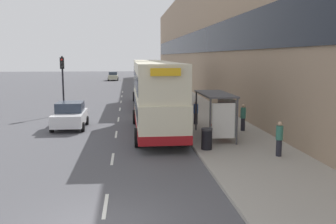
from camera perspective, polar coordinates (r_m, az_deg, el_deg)
name	(u,v)px	position (r m, az deg, el deg)	size (l,w,h in m)	color
pavement	(172,92)	(48.91, 0.67, 3.08)	(5.00, 93.00, 0.14)	#A39E93
terrace_facade	(203,37)	(49.38, 5.38, 11.26)	(3.10, 93.00, 14.19)	#9E846B
lane_mark_0	(106,206)	(12.27, -9.50, -13.91)	(0.12, 2.00, 0.01)	silver
lane_mark_1	(113,159)	(17.46, -8.45, -7.07)	(0.12, 2.00, 0.01)	silver
lane_mark_2	(116,134)	(22.78, -7.91, -3.39)	(0.12, 2.00, 0.01)	silver
lane_mark_3	(118,119)	(28.17, -7.57, -1.11)	(0.12, 2.00, 0.01)	silver
lane_mark_4	(120,109)	(33.58, -7.34, 0.44)	(0.12, 2.00, 0.01)	silver
lane_mark_5	(121,102)	(39.01, -7.17, 1.55)	(0.12, 2.00, 0.01)	silver
lane_mark_6	(122,96)	(44.46, -7.05, 2.40)	(0.12, 2.00, 0.01)	silver
lane_mark_7	(122,92)	(49.91, -6.95, 3.06)	(0.12, 2.00, 0.01)	silver
bus_shelter	(219,107)	(20.87, 7.84, 0.74)	(1.60, 4.20, 2.48)	#4C4C51
double_decker_bus_near	(157,96)	(22.39, -1.68, 2.39)	(2.85, 10.42, 4.30)	beige
double_decker_bus_ahead	(148,82)	(35.38, -3.02, 4.61)	(2.85, 11.17, 4.30)	beige
car_0	(70,115)	(25.19, -14.71, -0.51)	(2.10, 3.89, 1.70)	silver
car_1	(113,76)	(74.66, -8.36, 5.44)	(1.99, 4.39, 1.67)	#B7B799
pedestrian_at_shelter	(279,138)	(17.78, 16.60, -3.88)	(0.32, 0.32, 1.60)	#23232D
pedestrian_1	(196,112)	(25.12, 4.26, -0.06)	(0.31, 0.31, 1.57)	#23232D
pedestrian_2	(229,121)	(22.08, 9.24, -1.33)	(0.31, 0.31, 1.57)	#23232D
pedestrian_3	(243,117)	(23.33, 11.37, -0.78)	(0.32, 0.32, 1.63)	#23232D
litter_bin	(207,139)	(18.42, 5.92, -4.08)	(0.55, 0.55, 1.05)	black
traffic_light_far_kerb	(63,76)	(30.93, -15.77, 5.37)	(0.30, 0.32, 4.68)	black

